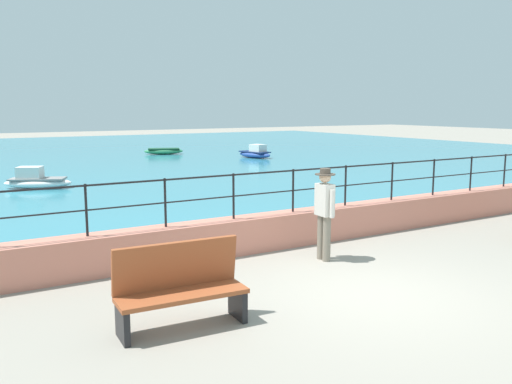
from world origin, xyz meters
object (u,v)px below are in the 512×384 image
object	(u,v)px
boat_0	(255,153)
boat_2	(36,181)
boat_4	(164,151)
person_walking	(324,209)
bench_main	(180,286)

from	to	relation	value
boat_0	boat_2	bearing A→B (deg)	-154.56
boat_4	person_walking	bearing A→B (deg)	-104.06
bench_main	person_walking	size ratio (longest dim) A/B	0.99
bench_main	boat_0	bearing A→B (deg)	56.73
boat_4	bench_main	bearing A→B (deg)	-110.86
bench_main	person_walking	bearing A→B (deg)	23.20
boat_4	boat_2	bearing A→B (deg)	-129.68
person_walking	boat_4	distance (m)	23.61
bench_main	boat_0	size ratio (longest dim) A/B	0.71
bench_main	boat_2	bearing A→B (deg)	88.35
boat_0	boat_4	world-z (taller)	boat_0
person_walking	boat_0	world-z (taller)	person_walking
bench_main	boat_2	size ratio (longest dim) A/B	0.70
bench_main	boat_2	xyz separation A→B (m)	(0.39, 13.68, -0.23)
bench_main	boat_4	distance (m)	26.15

